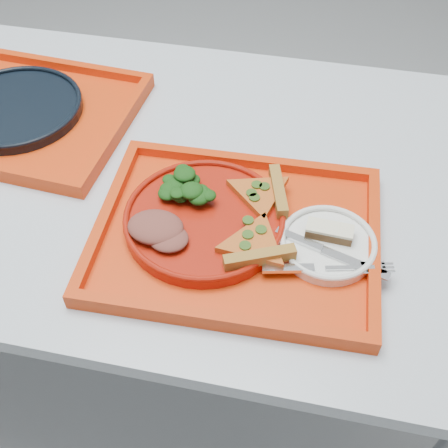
{
  "coord_description": "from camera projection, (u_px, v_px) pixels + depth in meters",
  "views": [
    {
      "loc": [
        0.42,
        -0.72,
        1.45
      ],
      "look_at": [
        0.3,
        -0.15,
        0.78
      ],
      "focal_mm": 45.0,
      "sensor_mm": 36.0,
      "label": 1
    }
  ],
  "objects": [
    {
      "name": "ground",
      "position": [
        133.0,
        350.0,
        1.61
      ],
      "size": [
        10.0,
        10.0,
        0.0
      ],
      "primitive_type": "plane",
      "color": "#94979C",
      "rests_on": "ground"
    },
    {
      "name": "table",
      "position": [
        92.0,
        182.0,
        1.11
      ],
      "size": [
        1.6,
        0.8,
        0.75
      ],
      "color": "#B2BBC8",
      "rests_on": "ground"
    },
    {
      "name": "tray_main",
      "position": [
        236.0,
        236.0,
        0.91
      ],
      "size": [
        0.46,
        0.36,
        0.01
      ],
      "primitive_type": "cube",
      "rotation": [
        0.0,
        0.0,
        0.03
      ],
      "color": "red",
      "rests_on": "table"
    },
    {
      "name": "tray_far",
      "position": [
        18.0,
        115.0,
        1.12
      ],
      "size": [
        0.47,
        0.38,
        0.01
      ],
      "primitive_type": "cube",
      "rotation": [
        0.0,
        0.0,
        -0.07
      ],
      "color": "red",
      "rests_on": "table"
    },
    {
      "name": "dinner_plate",
      "position": [
        205.0,
        220.0,
        0.91
      ],
      "size": [
        0.26,
        0.26,
        0.02
      ],
      "primitive_type": "cylinder",
      "color": "#9B180A",
      "rests_on": "tray_main"
    },
    {
      "name": "side_plate",
      "position": [
        327.0,
        245.0,
        0.88
      ],
      "size": [
        0.15,
        0.15,
        0.01
      ],
      "primitive_type": "cylinder",
      "color": "white",
      "rests_on": "tray_main"
    },
    {
      "name": "navy_plate",
      "position": [
        16.0,
        109.0,
        1.11
      ],
      "size": [
        0.26,
        0.26,
        0.02
      ],
      "primitive_type": "cylinder",
      "color": "black",
      "rests_on": "tray_far"
    },
    {
      "name": "pizza_slice_a",
      "position": [
        255.0,
        242.0,
        0.86
      ],
      "size": [
        0.15,
        0.16,
        0.02
      ],
      "primitive_type": null,
      "rotation": [
        0.0,
        0.0,
        1.99
      ],
      "color": "#C47320",
      "rests_on": "dinner_plate"
    },
    {
      "name": "pizza_slice_b",
      "position": [
        260.0,
        192.0,
        0.93
      ],
      "size": [
        0.15,
        0.14,
        0.02
      ],
      "primitive_type": null,
      "rotation": [
        0.0,
        0.0,
        3.42
      ],
      "color": "#C47320",
      "rests_on": "dinner_plate"
    },
    {
      "name": "salad_heap",
      "position": [
        190.0,
        180.0,
        0.93
      ],
      "size": [
        0.09,
        0.08,
        0.04
      ],
      "primitive_type": "ellipsoid",
      "color": "black",
      "rests_on": "dinner_plate"
    },
    {
      "name": "meat_portion",
      "position": [
        156.0,
        227.0,
        0.87
      ],
      "size": [
        0.09,
        0.07,
        0.03
      ],
      "primitive_type": "ellipsoid",
      "color": "brown",
      "rests_on": "dinner_plate"
    },
    {
      "name": "dessert_bar",
      "position": [
        329.0,
        231.0,
        0.87
      ],
      "size": [
        0.07,
        0.03,
        0.02
      ],
      "rotation": [
        0.0,
        0.0,
        -0.06
      ],
      "color": "#462C17",
      "rests_on": "side_plate"
    },
    {
      "name": "knife",
      "position": [
        331.0,
        253.0,
        0.86
      ],
      "size": [
        0.18,
        0.07,
        0.01
      ],
      "primitive_type": "cube",
      "rotation": [
        0.0,
        0.0,
        -0.3
      ],
      "color": "silver",
      "rests_on": "side_plate"
    },
    {
      "name": "fork",
      "position": [
        324.0,
        268.0,
        0.84
      ],
      "size": [
        0.19,
        0.06,
        0.01
      ],
      "primitive_type": "cube",
      "rotation": [
        0.0,
        0.0,
        0.22
      ],
      "color": "silver",
      "rests_on": "side_plate"
    }
  ]
}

